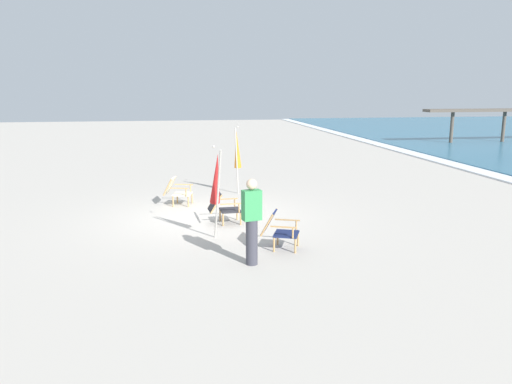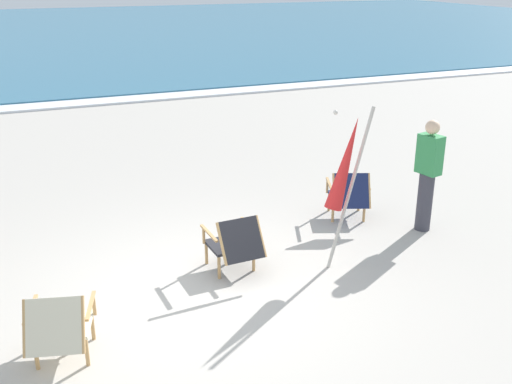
{
  "view_description": "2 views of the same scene",
  "coord_description": "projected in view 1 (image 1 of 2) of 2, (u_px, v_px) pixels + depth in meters",
  "views": [
    {
      "loc": [
        12.34,
        -0.79,
        3.23
      ],
      "look_at": [
        1.16,
        1.09,
        0.88
      ],
      "focal_mm": 35.0,
      "sensor_mm": 36.0,
      "label": 1
    },
    {
      "loc": [
        -1.69,
        -5.89,
        3.61
      ],
      "look_at": [
        1.16,
        1.16,
        0.72
      ],
      "focal_mm": 42.0,
      "sensor_mm": 36.0,
      "label": 2
    }
  ],
  "objects": [
    {
      "name": "ground_plane",
      "position": [
        206.0,
        218.0,
        12.7
      ],
      "size": [
        80.0,
        80.0,
        0.0
      ],
      "primitive_type": "plane",
      "color": "#B2AAA0"
    },
    {
      "name": "beach_chair_far_center",
      "position": [
        177.0,
        190.0,
        14.04
      ],
      "size": [
        0.74,
        0.87,
        0.79
      ],
      "color": "beige",
      "rests_on": "ground"
    },
    {
      "name": "beach_chair_back_left",
      "position": [
        223.0,
        206.0,
        12.13
      ],
      "size": [
        0.63,
        0.8,
        0.77
      ],
      "color": "#28282D",
      "rests_on": "ground"
    },
    {
      "name": "beach_chair_front_right",
      "position": [
        278.0,
        229.0,
        10.21
      ],
      "size": [
        0.8,
        0.9,
        0.79
      ],
      "color": "#19234C",
      "rests_on": "ground"
    },
    {
      "name": "umbrella_furled_red",
      "position": [
        216.0,
        179.0,
        10.6
      ],
      "size": [
        0.7,
        0.31,
        2.05
      ],
      "color": "#B7B2A8",
      "rests_on": "ground"
    },
    {
      "name": "umbrella_furled_orange",
      "position": [
        237.0,
        150.0,
        15.31
      ],
      "size": [
        0.44,
        0.35,
        2.11
      ],
      "color": "#B7B2A8",
      "rests_on": "ground"
    },
    {
      "name": "person_near_chairs",
      "position": [
        252.0,
        221.0,
        9.19
      ],
      "size": [
        0.27,
        0.38,
        1.63
      ],
      "color": "#383842",
      "rests_on": "ground"
    }
  ]
}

